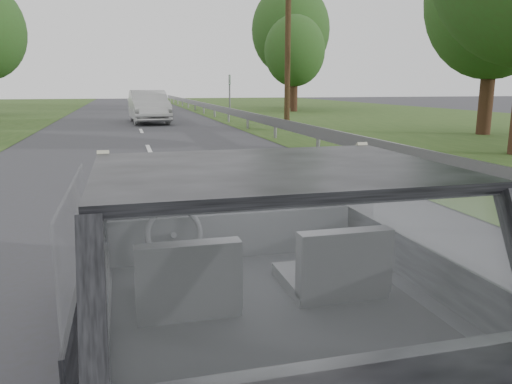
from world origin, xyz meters
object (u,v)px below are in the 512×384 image
utility_pole (288,37)px  other_car (149,106)px  subject_car (250,277)px  cat (265,191)px  highway_sign (230,95)px

utility_pole → other_car: bearing=150.4°
subject_car → utility_pole: (6.57, 19.25, 3.16)m
cat → other_car: 22.01m
subject_car → other_car: size_ratio=0.83×
subject_car → cat: bearing=67.1°
other_car → utility_pole: (6.01, -3.41, 3.10)m
subject_car → other_car: (0.56, 22.66, 0.07)m
subject_car → cat: 0.79m
highway_sign → utility_pole: bearing=-77.1°
cat → utility_pole: utility_pole is taller
other_car → utility_pole: size_ratio=0.62×
cat → utility_pole: 19.84m
other_car → highway_sign: size_ratio=1.98×
subject_car → cat: size_ratio=6.44×
highway_sign → cat: bearing=-94.1°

